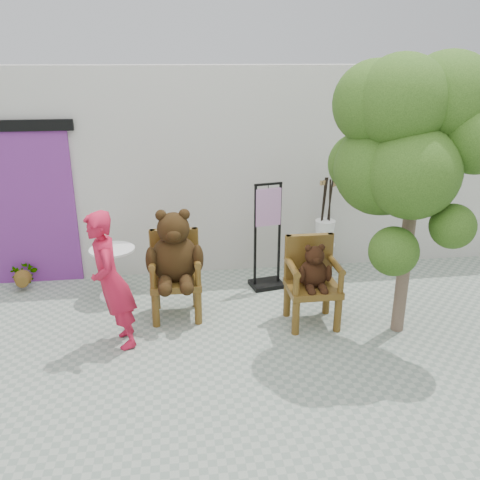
{
  "coord_description": "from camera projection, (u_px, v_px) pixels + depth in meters",
  "views": [
    {
      "loc": [
        -1.02,
        -4.59,
        3.1
      ],
      "look_at": [
        -0.22,
        1.31,
        0.95
      ],
      "focal_mm": 38.0,
      "sensor_mm": 36.0,
      "label": 1
    }
  ],
  "objects": [
    {
      "name": "stool_bucket",
      "position": [
        325.0,
        232.0,
        7.59
      ],
      "size": [
        0.32,
        0.32,
        1.45
      ],
      "rotation": [
        0.0,
        0.0,
        0.18
      ],
      "color": "white",
      "rests_on": "ground"
    },
    {
      "name": "potted_plant",
      "position": [
        24.0,
        274.0,
        7.18
      ],
      "size": [
        0.42,
        0.39,
        0.41
      ],
      "primitive_type": "imported",
      "rotation": [
        0.0,
        0.0,
        0.2
      ],
      "color": "#1F3D10",
      "rests_on": "ground"
    },
    {
      "name": "display_stand",
      "position": [
        267.0,
        248.0,
        7.1
      ],
      "size": [
        0.51,
        0.43,
        1.51
      ],
      "rotation": [
        0.0,
        0.0,
        0.19
      ],
      "color": "black",
      "rests_on": "ground"
    },
    {
      "name": "chair_big",
      "position": [
        175.0,
        258.0,
        6.2
      ],
      "size": [
        0.7,
        0.74,
        1.41
      ],
      "color": "#503611",
      "rests_on": "ground"
    },
    {
      "name": "back_wall",
      "position": [
        238.0,
        167.0,
        7.84
      ],
      "size": [
        9.0,
        1.0,
        3.0
      ],
      "primitive_type": "cube",
      "color": "beige",
      "rests_on": "ground"
    },
    {
      "name": "cafe_table",
      "position": [
        113.0,
        267.0,
        6.83
      ],
      "size": [
        0.6,
        0.6,
        0.7
      ],
      "rotation": [
        0.0,
        0.0,
        0.07
      ],
      "color": "white",
      "rests_on": "ground"
    },
    {
      "name": "ground_plane",
      "position": [
        276.0,
        363.0,
        5.46
      ],
      "size": [
        60.0,
        60.0,
        0.0
      ],
      "primitive_type": "plane",
      "color": "gray",
      "rests_on": "ground"
    },
    {
      "name": "doorway",
      "position": [
        31.0,
        204.0,
        7.09
      ],
      "size": [
        1.4,
        0.11,
        2.33
      ],
      "color": "#70297D",
      "rests_on": "ground"
    },
    {
      "name": "tree",
      "position": [
        407.0,
        140.0,
        5.21
      ],
      "size": [
        1.69,
        1.49,
        3.18
      ],
      "rotation": [
        0.0,
        0.0,
        -0.05
      ],
      "color": "brown",
      "rests_on": "ground"
    },
    {
      "name": "person",
      "position": [
        111.0,
        281.0,
        5.54
      ],
      "size": [
        0.49,
        0.65,
        1.59
      ],
      "primitive_type": "imported",
      "rotation": [
        0.0,
        0.0,
        -1.36
      ],
      "color": "#BC1736",
      "rests_on": "ground"
    },
    {
      "name": "chair_small",
      "position": [
        312.0,
        274.0,
        6.11
      ],
      "size": [
        0.61,
        0.56,
        1.08
      ],
      "color": "#503611",
      "rests_on": "ground"
    }
  ]
}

